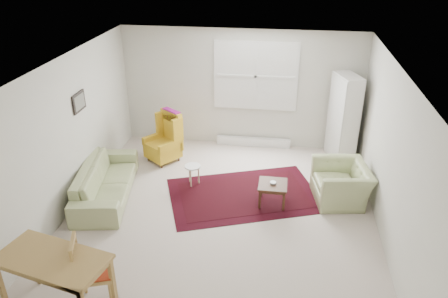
# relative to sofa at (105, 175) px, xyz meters

# --- Properties ---
(room) EXTENTS (5.04, 5.54, 2.51)m
(room) POSITION_rel_sofa_xyz_m (2.09, -0.04, 0.84)
(room) COLOR beige
(room) RESTS_ON ground
(rug) EXTENTS (2.99, 2.45, 0.03)m
(rug) POSITION_rel_sofa_xyz_m (2.38, 0.37, -0.40)
(rug) COLOR black
(rug) RESTS_ON ground
(sofa) EXTENTS (1.14, 2.15, 0.83)m
(sofa) POSITION_rel_sofa_xyz_m (0.00, 0.00, 0.00)
(sofa) COLOR #9DA76F
(sofa) RESTS_ON ground
(armchair) EXTENTS (1.02, 1.12, 0.77)m
(armchair) POSITION_rel_sofa_xyz_m (4.05, 0.49, -0.03)
(armchair) COLOR #9DA76F
(armchair) RESTS_ON ground
(wingback_chair) EXTENTS (0.85, 0.86, 1.03)m
(wingback_chair) POSITION_rel_sofa_xyz_m (0.62, 1.45, 0.10)
(wingback_chair) COLOR gold
(wingback_chair) RESTS_ON ground
(coffee_table) EXTENTS (0.48, 0.48, 0.39)m
(coffee_table) POSITION_rel_sofa_xyz_m (2.89, 0.19, -0.22)
(coffee_table) COLOR #3E2213
(coffee_table) RESTS_ON ground
(stool) EXTENTS (0.37, 0.37, 0.39)m
(stool) POSITION_rel_sofa_xyz_m (1.42, 0.61, -0.22)
(stool) COLOR white
(stool) RESTS_ON ground
(cabinet) EXTENTS (0.58, 0.79, 1.76)m
(cabinet) POSITION_rel_sofa_xyz_m (4.18, 2.10, 0.47)
(cabinet) COLOR silver
(cabinet) RESTS_ON ground
(desk) EXTENTS (1.42, 0.93, 0.82)m
(desk) POSITION_rel_sofa_xyz_m (0.45, -2.58, -0.00)
(desk) COLOR #A68043
(desk) RESTS_ON ground
(desk_chair) EXTENTS (0.54, 0.54, 0.97)m
(desk_chair) POSITION_rel_sofa_xyz_m (0.83, -2.36, 0.07)
(desk_chair) COLOR #A68043
(desk_chair) RESTS_ON ground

